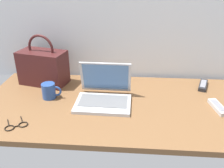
# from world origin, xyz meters

# --- Properties ---
(desk) EXTENTS (1.60, 0.76, 0.03)m
(desk) POSITION_xyz_m (0.00, 0.00, 0.01)
(desk) COLOR brown
(desk) RESTS_ON ground
(laptop) EXTENTS (0.31, 0.28, 0.21)m
(laptop) POSITION_xyz_m (-0.10, 0.02, 0.08)
(laptop) COLOR #B2B5BA
(laptop) RESTS_ON desk
(coffee_mug) EXTENTS (0.12, 0.08, 0.09)m
(coffee_mug) POSITION_xyz_m (-0.42, 0.03, 0.08)
(coffee_mug) COLOR #26478C
(coffee_mug) RESTS_ON desk
(remote_control_near) EXTENTS (0.10, 0.17, 0.02)m
(remote_control_near) POSITION_xyz_m (0.53, 0.25, 0.04)
(remote_control_near) COLOR black
(remote_control_near) RESTS_ON desk
(remote_control_far) EXTENTS (0.07, 0.17, 0.02)m
(remote_control_far) POSITION_xyz_m (0.54, -0.02, 0.04)
(remote_control_far) COLOR #B7B7B7
(remote_control_far) RESTS_ON desk
(eyeglasses) EXTENTS (0.13, 0.14, 0.01)m
(eyeglasses) POSITION_xyz_m (-0.50, -0.27, 0.03)
(eyeglasses) COLOR black
(eyeglasses) RESTS_ON desk
(handbag) EXTENTS (0.33, 0.22, 0.33)m
(handbag) POSITION_xyz_m (-0.52, 0.24, 0.15)
(handbag) COLOR #3F1919
(handbag) RESTS_ON desk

